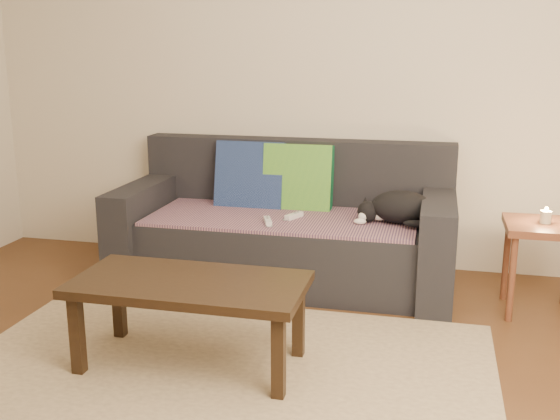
% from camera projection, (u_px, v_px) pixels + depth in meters
% --- Properties ---
extents(ground, '(4.50, 4.50, 0.00)m').
position_uv_depth(ground, '(203.00, 399.00, 2.81)').
color(ground, brown).
rests_on(ground, ground).
extents(back_wall, '(4.50, 0.04, 2.60)m').
position_uv_depth(back_wall, '(301.00, 73.00, 4.39)').
color(back_wall, beige).
rests_on(back_wall, ground).
extents(sofa, '(2.10, 0.94, 0.87)m').
position_uv_depth(sofa, '(286.00, 232.00, 4.22)').
color(sofa, '#232328').
rests_on(sofa, ground).
extents(throw_blanket, '(1.66, 0.74, 0.02)m').
position_uv_depth(throw_blanket, '(283.00, 218.00, 4.11)').
color(throw_blanket, '#392648').
rests_on(throw_blanket, sofa).
extents(cushion_navy, '(0.46, 0.21, 0.48)m').
position_uv_depth(cushion_navy, '(250.00, 177.00, 4.37)').
color(cushion_navy, '#12224F').
rests_on(cushion_navy, throw_blanket).
extents(cushion_green, '(0.45, 0.18, 0.46)m').
position_uv_depth(cushion_green, '(298.00, 179.00, 4.29)').
color(cushion_green, '#0D5834').
rests_on(cushion_green, throw_blanket).
extents(cat, '(0.51, 0.40, 0.20)m').
position_uv_depth(cat, '(398.00, 208.00, 3.93)').
color(cat, black).
rests_on(cat, throw_blanket).
extents(wii_remote_a, '(0.09, 0.15, 0.03)m').
position_uv_depth(wii_remote_a, '(268.00, 221.00, 3.92)').
color(wii_remote_a, white).
rests_on(wii_remote_a, throw_blanket).
extents(wii_remote_b, '(0.09, 0.15, 0.03)m').
position_uv_depth(wii_remote_b, '(294.00, 216.00, 4.05)').
color(wii_remote_b, white).
rests_on(wii_remote_b, throw_blanket).
extents(side_table, '(0.42, 0.42, 0.53)m').
position_uv_depth(side_table, '(543.00, 239.00, 3.63)').
color(side_table, brown).
rests_on(side_table, ground).
extents(candle, '(0.06, 0.06, 0.09)m').
position_uv_depth(candle, '(546.00, 217.00, 3.60)').
color(candle, beige).
rests_on(candle, side_table).
extents(rug, '(2.50, 1.80, 0.01)m').
position_uv_depth(rug, '(215.00, 381.00, 2.95)').
color(rug, '#C7B088').
rests_on(rug, ground).
extents(coffee_table, '(1.07, 0.54, 0.43)m').
position_uv_depth(coffee_table, '(190.00, 291.00, 3.02)').
color(coffee_table, black).
rests_on(coffee_table, rug).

